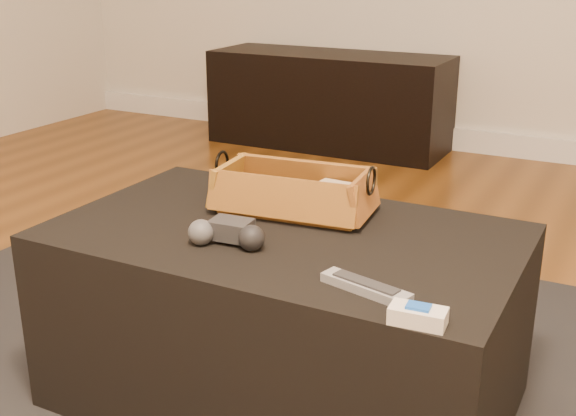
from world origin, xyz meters
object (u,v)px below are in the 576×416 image
at_px(silver_remote, 366,287).
at_px(cream_gadget, 418,315).
at_px(tv_remote, 284,203).
at_px(media_cabinet, 329,100).
at_px(wicker_basket, 294,194).
at_px(ottoman, 284,317).
at_px(game_controller, 228,233).

height_order(silver_remote, cream_gadget, cream_gadget).
distance_m(tv_remote, silver_remote, 0.44).
xyz_separation_m(media_cabinet, wicker_basket, (0.88, -2.14, 0.22)).
height_order(wicker_basket, silver_remote, wicker_basket).
xyz_separation_m(wicker_basket, cream_gadget, (0.42, -0.39, -0.03)).
bearing_deg(silver_remote, wicker_basket, 133.93).
bearing_deg(ottoman, media_cabinet, 112.03).
xyz_separation_m(tv_remote, cream_gadget, (0.44, -0.37, -0.01)).
distance_m(media_cabinet, game_controller, 2.54).
xyz_separation_m(media_cabinet, silver_remote, (1.18, -2.46, 0.19)).
height_order(tv_remote, silver_remote, tv_remote).
relative_size(tv_remote, cream_gadget, 2.03).
xyz_separation_m(game_controller, silver_remote, (0.33, -0.07, -0.02)).
relative_size(media_cabinet, tv_remote, 6.63).
xyz_separation_m(ottoman, silver_remote, (0.27, -0.20, 0.22)).
bearing_deg(cream_gadget, wicker_basket, 137.46).
distance_m(wicker_basket, cream_gadget, 0.57).
height_order(media_cabinet, game_controller, media_cabinet).
bearing_deg(ottoman, silver_remote, -36.81).
height_order(ottoman, silver_remote, silver_remote).
xyz_separation_m(ottoman, wicker_basket, (-0.04, 0.11, 0.25)).
xyz_separation_m(media_cabinet, tv_remote, (0.86, -2.15, 0.20)).
relative_size(wicker_basket, game_controller, 2.26).
bearing_deg(game_controller, ottoman, 64.12).
bearing_deg(wicker_basket, ottoman, -72.79).
relative_size(wicker_basket, cream_gadget, 4.05).
bearing_deg(game_controller, silver_remote, -12.53).
bearing_deg(game_controller, cream_gadget, -17.91).
xyz_separation_m(silver_remote, cream_gadget, (0.12, -0.07, 0.01)).
height_order(ottoman, tv_remote, tv_remote).
bearing_deg(wicker_basket, game_controller, -96.21).
distance_m(media_cabinet, wicker_basket, 2.32).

